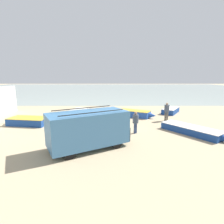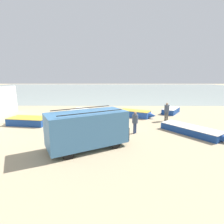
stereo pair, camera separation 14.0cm
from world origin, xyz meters
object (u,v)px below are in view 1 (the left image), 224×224
object	(u,v)px
fishing_rowboat_0	(136,114)
fisherman_0	(167,110)
fishing_rowboat_2	(27,121)
fishing_rowboat_3	(171,110)
fishing_rowboat_5	(86,120)
parked_van	(88,128)
fishing_rowboat_1	(77,112)
fisherman_1	(135,121)
fishing_rowboat_4	(193,130)

from	to	relation	value
fishing_rowboat_0	fisherman_0	size ratio (longest dim) A/B	2.19
fishing_rowboat_0	fishing_rowboat_2	xyz separation A→B (m)	(-10.22, -3.19, -0.02)
fishing_rowboat_3	fishing_rowboat_5	xyz separation A→B (m)	(-9.46, -4.92, 0.02)
fishing_rowboat_0	parked_van	bearing A→B (deg)	-87.03
fishing_rowboat_1	fisherman_1	size ratio (longest dim) A/B	2.38
fishing_rowboat_5	fisherman_0	world-z (taller)	fisherman_0
fishing_rowboat_2	fishing_rowboat_5	size ratio (longest dim) A/B	1.11
parked_van	fishing_rowboat_2	size ratio (longest dim) A/B	1.19
fishing_rowboat_4	fishing_rowboat_1	bearing A→B (deg)	-161.63
fishing_rowboat_3	fishing_rowboat_5	distance (m)	10.66
fishing_rowboat_2	fisherman_1	world-z (taller)	fisherman_1
fishing_rowboat_4	fishing_rowboat_3	bearing A→B (deg)	136.24
fishing_rowboat_0	fishing_rowboat_5	world-z (taller)	fishing_rowboat_0
fishing_rowboat_0	fisherman_1	bearing A→B (deg)	-70.01
fishing_rowboat_2	fishing_rowboat_5	bearing A→B (deg)	-166.93
fishing_rowboat_3	fishing_rowboat_4	distance (m)	8.00
fishing_rowboat_5	fisherman_1	world-z (taller)	fisherman_1
fisherman_0	fisherman_1	bearing A→B (deg)	-16.96
parked_van	fishing_rowboat_3	bearing A→B (deg)	21.67
fishing_rowboat_1	fishing_rowboat_2	xyz separation A→B (m)	(-3.67, -4.41, 0.06)
fishing_rowboat_5	fisherman_1	size ratio (longest dim) A/B	2.29
fishing_rowboat_1	fishing_rowboat_5	size ratio (longest dim) A/B	1.04
fishing_rowboat_2	fisherman_1	bearing A→B (deg)	173.89
fishing_rowboat_0	fishing_rowboat_1	bearing A→B (deg)	-162.58
fishing_rowboat_4	fisherman_0	world-z (taller)	fisherman_0
parked_van	fishing_rowboat_4	bearing A→B (deg)	-10.01
fisherman_0	parked_van	bearing A→B (deg)	-19.61
fishing_rowboat_1	fishing_rowboat_5	xyz separation A→B (m)	(1.61, -4.02, 0.06)
fishing_rowboat_2	fishing_rowboat_4	world-z (taller)	fishing_rowboat_2
fishing_rowboat_2	fishing_rowboat_5	distance (m)	5.29
fishing_rowboat_2	fishing_rowboat_3	bearing A→B (deg)	-151.39
fishing_rowboat_5	fisherman_1	bearing A→B (deg)	-26.34
fisherman_1	fishing_rowboat_1	bearing A→B (deg)	172.43
fishing_rowboat_5	fisherman_1	xyz separation A→B (m)	(4.14, -2.90, 0.68)
fishing_rowboat_2	fishing_rowboat_4	xyz separation A→B (m)	(13.75, -2.62, -0.06)
fishing_rowboat_4	fisherman_1	xyz separation A→B (m)	(-4.33, 0.12, 0.73)
fishing_rowboat_0	fishing_rowboat_1	distance (m)	6.67
fishing_rowboat_0	fisherman_1	size ratio (longest dim) A/B	2.38
fisherman_0	fishing_rowboat_3	bearing A→B (deg)	-178.61
parked_van	fishing_rowboat_2	distance (m)	8.25
fishing_rowboat_1	fishing_rowboat_4	size ratio (longest dim) A/B	0.82
parked_van	fishing_rowboat_3	world-z (taller)	parked_van
fishing_rowboat_5	fishing_rowboat_4	bearing A→B (deg)	-10.99
fishing_rowboat_1	fishing_rowboat_5	bearing A→B (deg)	34.49
fishing_rowboat_1	fishing_rowboat_4	xyz separation A→B (m)	(10.08, -7.04, 0.01)
fishing_rowboat_0	fishing_rowboat_5	distance (m)	5.68
fishing_rowboat_2	fishing_rowboat_4	bearing A→B (deg)	177.96
parked_van	fishing_rowboat_0	distance (m)	9.43
fishing_rowboat_2	fisherman_0	distance (m)	13.05
fishing_rowboat_3	fishing_rowboat_1	bearing A→B (deg)	127.37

